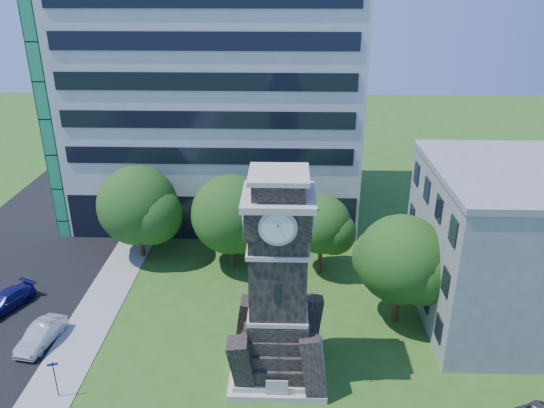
{
  "coord_description": "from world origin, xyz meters",
  "views": [
    {
      "loc": [
        3.43,
        -22.52,
        21.12
      ],
      "look_at": [
        2.47,
        8.24,
        7.81
      ],
      "focal_mm": 35.0,
      "sensor_mm": 36.0,
      "label": 1
    }
  ],
  "objects_px": {
    "car_street_north": "(5,301)",
    "street_sign": "(55,375)",
    "car_street_mid": "(41,335)",
    "clock_tower": "(278,292)"
  },
  "relations": [
    {
      "from": "car_street_north",
      "to": "street_sign",
      "type": "distance_m",
      "value": 10.7
    },
    {
      "from": "car_street_mid",
      "to": "street_sign",
      "type": "bearing_deg",
      "value": -47.56
    },
    {
      "from": "clock_tower",
      "to": "street_sign",
      "type": "xyz_separation_m",
      "value": [
        -11.89,
        -2.55,
        -3.82
      ]
    },
    {
      "from": "car_street_mid",
      "to": "car_street_north",
      "type": "relative_size",
      "value": 0.92
    },
    {
      "from": "clock_tower",
      "to": "street_sign",
      "type": "distance_m",
      "value": 12.75
    },
    {
      "from": "street_sign",
      "to": "car_street_mid",
      "type": "bearing_deg",
      "value": 105.17
    },
    {
      "from": "car_street_north",
      "to": "car_street_mid",
      "type": "bearing_deg",
      "value": -18.2
    },
    {
      "from": "car_street_mid",
      "to": "car_street_north",
      "type": "bearing_deg",
      "value": 148.09
    },
    {
      "from": "clock_tower",
      "to": "car_street_north",
      "type": "xyz_separation_m",
      "value": [
        -18.8,
        5.57,
        -4.67
      ]
    },
    {
      "from": "car_street_north",
      "to": "clock_tower",
      "type": "bearing_deg",
      "value": 7.22
    }
  ]
}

